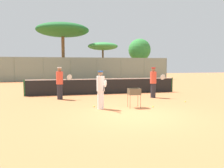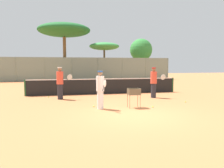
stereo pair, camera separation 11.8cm
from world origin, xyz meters
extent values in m
plane|color=#C67242|center=(0.00, 0.00, 0.00)|extent=(80.00, 80.00, 0.00)
cylinder|color=#26592D|center=(-5.17, 6.56, 0.54)|extent=(0.10, 0.10, 1.07)
cylinder|color=#26592D|center=(5.17, 6.56, 0.54)|extent=(0.10, 0.10, 1.07)
cube|color=black|center=(0.00, 6.56, 0.51)|extent=(10.35, 0.01, 1.01)
cube|color=white|center=(0.00, 6.56, 1.04)|extent=(10.35, 0.02, 0.06)
cylinder|color=gray|center=(-8.20, 19.64, 1.47)|extent=(0.08, 0.08, 2.94)
cylinder|color=gray|center=(-4.92, 19.64, 1.47)|extent=(0.08, 0.08, 2.94)
cylinder|color=gray|center=(-1.64, 19.64, 1.47)|extent=(0.08, 0.08, 2.94)
cylinder|color=gray|center=(1.64, 19.64, 1.47)|extent=(0.08, 0.08, 2.94)
cylinder|color=gray|center=(4.92, 19.64, 1.47)|extent=(0.08, 0.08, 2.94)
cylinder|color=gray|center=(8.20, 19.64, 1.47)|extent=(0.08, 0.08, 2.94)
cylinder|color=gray|center=(11.48, 19.64, 1.47)|extent=(0.08, 0.08, 2.94)
cube|color=gray|center=(0.00, 19.64, 1.47)|extent=(22.95, 0.01, 2.94)
cylinder|color=brown|center=(8.86, 23.32, 1.62)|extent=(0.27, 0.27, 3.25)
sphere|color=#338438|center=(8.86, 23.32, 4.25)|extent=(3.37, 3.37, 3.37)
cylinder|color=brown|center=(-2.48, 21.49, 2.84)|extent=(0.41, 0.41, 5.67)
ellipsoid|color=#1E6028|center=(-2.48, 21.49, 6.52)|extent=(6.82, 6.82, 1.70)
cylinder|color=brown|center=(2.99, 22.26, 2.04)|extent=(0.25, 0.25, 4.07)
ellipsoid|color=#388E42|center=(2.99, 22.26, 4.60)|extent=(4.21, 4.21, 1.05)
cylinder|color=#26262D|center=(-2.97, 4.83, 0.44)|extent=(0.31, 0.31, 0.89)
cylinder|color=#E54C38|center=(-2.97, 4.83, 1.26)|extent=(0.39, 0.39, 0.74)
sphere|color=#8C6647|center=(-2.97, 4.83, 1.75)|extent=(0.24, 0.24, 0.24)
cylinder|color=white|center=(-2.97, 4.83, 1.85)|extent=(0.25, 0.25, 0.06)
cylinder|color=black|center=(-2.60, 4.77, 1.07)|extent=(0.15, 0.05, 0.27)
ellipsoid|color=silver|center=(-2.41, 4.74, 1.29)|extent=(0.40, 0.09, 0.43)
cylinder|color=white|center=(-1.16, 1.53, 0.41)|extent=(0.29, 0.29, 0.82)
cylinder|color=white|center=(-1.16, 1.53, 1.16)|extent=(0.36, 0.36, 0.68)
sphere|color=#8C6647|center=(-1.16, 1.53, 1.62)|extent=(0.22, 0.22, 0.22)
cylinder|color=#2659B2|center=(-1.16, 1.53, 1.71)|extent=(0.23, 0.23, 0.06)
cylinder|color=black|center=(-1.08, 1.18, 0.99)|extent=(0.06, 0.15, 0.27)
ellipsoid|color=silver|center=(-1.05, 1.00, 1.21)|extent=(0.11, 0.40, 0.43)
cylinder|color=#26262D|center=(2.60, 4.18, 0.44)|extent=(0.31, 0.31, 0.87)
cylinder|color=#E54C38|center=(2.60, 4.18, 1.24)|extent=(0.38, 0.38, 0.73)
sphere|color=#8C6647|center=(2.60, 4.18, 1.72)|extent=(0.24, 0.24, 0.24)
cylinder|color=red|center=(2.60, 4.18, 1.82)|extent=(0.25, 0.25, 0.06)
cylinder|color=black|center=(2.92, 4.00, 1.06)|extent=(0.14, 0.10, 0.27)
ellipsoid|color=silver|center=(3.09, 3.91, 1.28)|extent=(0.36, 0.22, 0.43)
cylinder|color=brown|center=(0.18, 1.30, 0.31)|extent=(0.02, 0.02, 0.61)
cylinder|color=brown|center=(0.69, 1.30, 0.31)|extent=(0.02, 0.02, 0.61)
cylinder|color=brown|center=(0.18, 1.66, 0.31)|extent=(0.02, 0.02, 0.61)
cylinder|color=brown|center=(0.69, 1.66, 0.31)|extent=(0.02, 0.02, 0.61)
cube|color=brown|center=(0.43, 1.48, 0.62)|extent=(0.55, 0.40, 0.01)
cube|color=brown|center=(0.43, 1.28, 0.76)|extent=(0.55, 0.01, 0.30)
cube|color=brown|center=(0.43, 1.68, 0.76)|extent=(0.55, 0.01, 0.30)
cube|color=brown|center=(0.16, 1.48, 0.76)|extent=(0.01, 0.40, 0.30)
cube|color=brown|center=(0.71, 1.48, 0.76)|extent=(0.01, 0.40, 0.30)
sphere|color=#D1E54C|center=(0.43, 1.50, 0.66)|extent=(0.07, 0.07, 0.07)
sphere|color=#D1E54C|center=(0.35, 1.54, 0.71)|extent=(0.07, 0.07, 0.07)
sphere|color=#D1E54C|center=(0.52, 1.40, 0.66)|extent=(0.07, 0.07, 0.07)
sphere|color=#D1E54C|center=(0.26, 1.45, 0.66)|extent=(0.07, 0.07, 0.07)
sphere|color=#D1E54C|center=(0.37, 1.40, 0.66)|extent=(0.07, 0.07, 0.07)
sphere|color=#D1E54C|center=(0.25, 1.58, 0.71)|extent=(0.07, 0.07, 0.07)
sphere|color=#D1E54C|center=(0.42, 1.50, 0.66)|extent=(0.07, 0.07, 0.07)
sphere|color=#D1E54C|center=(0.25, 1.39, 0.66)|extent=(0.07, 0.07, 0.07)
sphere|color=#D1E54C|center=(0.60, 1.51, 0.66)|extent=(0.07, 0.07, 0.07)
sphere|color=#D1E54C|center=(1.32, 1.33, 0.03)|extent=(0.07, 0.07, 0.07)
sphere|color=#D1E54C|center=(3.61, 2.25, 0.03)|extent=(0.07, 0.07, 0.07)
sphere|color=#D1E54C|center=(-3.69, 5.67, 0.03)|extent=(0.07, 0.07, 0.07)
sphere|color=#D1E54C|center=(-1.38, 2.07, 0.03)|extent=(0.07, 0.07, 0.07)
cube|color=#B2B7BC|center=(-1.45, 24.01, 0.45)|extent=(4.20, 1.70, 0.90)
cube|color=#33383D|center=(-1.65, 24.01, 1.25)|extent=(2.20, 1.50, 0.70)
camera|label=1|loc=(-2.94, -8.15, 2.01)|focal=35.00mm
camera|label=2|loc=(-2.82, -8.18, 2.01)|focal=35.00mm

